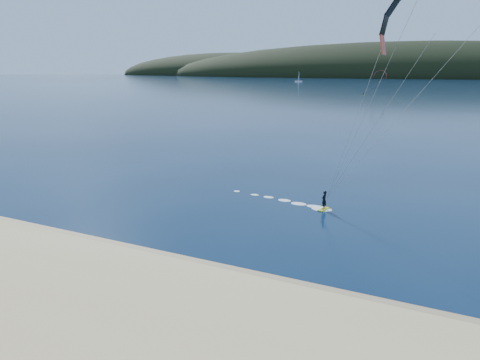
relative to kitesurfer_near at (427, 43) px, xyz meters
The scene contains 6 objects.
ground 24.73m from the kitesurfer_near, 133.20° to the right, with size 1800.00×1800.00×0.00m, color #071A34.
wet_sand 22.37m from the kitesurfer_near, 143.76° to the right, with size 220.00×2.50×0.10m.
headland 731.11m from the kitesurfer_near, 91.01° to the left, with size 1200.00×310.00×140.00m.
kitesurfer_near is the anchor object (origin of this frame).
kitesurfer_far 186.42m from the kitesurfer_near, 97.72° to the left, with size 11.94×8.15×13.20m.
sailboat 414.63m from the kitesurfer_near, 108.28° to the left, with size 7.90×4.97×11.05m.
Camera 1 is at (14.56, -17.68, 13.16)m, focal length 31.22 mm.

